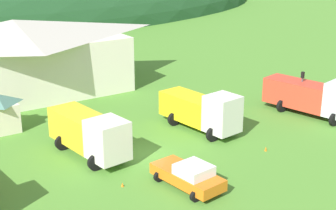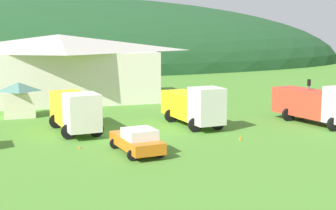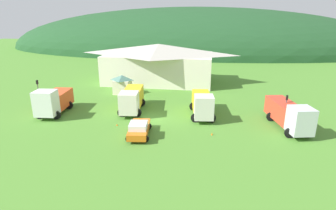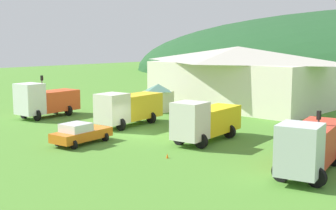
{
  "view_description": "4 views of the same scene",
  "coord_description": "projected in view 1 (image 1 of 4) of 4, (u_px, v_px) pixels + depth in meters",
  "views": [
    {
      "loc": [
        -16.64,
        -27.59,
        14.64
      ],
      "look_at": [
        3.0,
        1.88,
        2.63
      ],
      "focal_mm": 53.49,
      "sensor_mm": 36.0,
      "label": 1
    },
    {
      "loc": [
        -7.47,
        -34.16,
        7.7
      ],
      "look_at": [
        3.99,
        1.89,
        1.78
      ],
      "focal_mm": 51.48,
      "sensor_mm": 36.0,
      "label": 2
    },
    {
      "loc": [
        7.01,
        -32.28,
        12.72
      ],
      "look_at": [
        2.06,
        -0.77,
        2.1
      ],
      "focal_mm": 29.7,
      "sensor_mm": 36.0,
      "label": 3
    },
    {
      "loc": [
        27.66,
        -25.79,
        7.81
      ],
      "look_at": [
        2.27,
        1.55,
        2.55
      ],
      "focal_mm": 48.3,
      "sensor_mm": 36.0,
      "label": 4
    }
  ],
  "objects": [
    {
      "name": "traffic_light_east",
      "position": [
        302.0,
        87.0,
        43.15
      ],
      "size": [
        0.2,
        0.32,
        3.62
      ],
      "color": "#4C4C51",
      "rests_on": "ground"
    },
    {
      "name": "depot_building",
      "position": [
        16.0,
        56.0,
        47.71
      ],
      "size": [
        21.38,
        11.68,
        7.23
      ],
      "color": "silver",
      "rests_on": "ground"
    },
    {
      "name": "tow_truck_silver",
      "position": [
        314.0,
        96.0,
        42.39
      ],
      "size": [
        4.05,
        8.36,
        3.37
      ],
      "rotation": [
        0.0,
        0.0,
        -1.36
      ],
      "color": "silver",
      "rests_on": "ground"
    },
    {
      "name": "ground_plane",
      "position": [
        147.0,
        155.0,
        35.18
      ],
      "size": [
        200.0,
        200.0,
        0.0
      ],
      "primitive_type": "plane",
      "color": "#4C842D"
    },
    {
      "name": "heavy_rig_striped",
      "position": [
        90.0,
        132.0,
        34.54
      ],
      "size": [
        3.6,
        7.5,
        3.21
      ],
      "rotation": [
        0.0,
        0.0,
        -1.45
      ],
      "color": "silver",
      "rests_on": "ground"
    },
    {
      "name": "flatbed_truck_yellow",
      "position": [
        203.0,
        110.0,
        39.15
      ],
      "size": [
        3.57,
        7.46,
        3.35
      ],
      "rotation": [
        0.0,
        0.0,
        -1.45
      ],
      "color": "silver",
      "rests_on": "ground"
    },
    {
      "name": "service_pickup_orange",
      "position": [
        189.0,
        175.0,
        30.4
      ],
      "size": [
        2.83,
        5.06,
        1.66
      ],
      "rotation": [
        0.0,
        0.0,
        -1.45
      ],
      "color": "orange",
      "rests_on": "ground"
    },
    {
      "name": "traffic_cone_near_pickup",
      "position": [
        123.0,
        186.0,
        30.78
      ],
      "size": [
        0.36,
        0.36,
        0.51
      ],
      "primitive_type": "cone",
      "color": "orange",
      "rests_on": "ground"
    },
    {
      "name": "traffic_cone_mid_row",
      "position": [
        266.0,
        151.0,
        35.87
      ],
      "size": [
        0.36,
        0.36,
        0.65
      ],
      "primitive_type": "cone",
      "color": "orange",
      "rests_on": "ground"
    }
  ]
}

